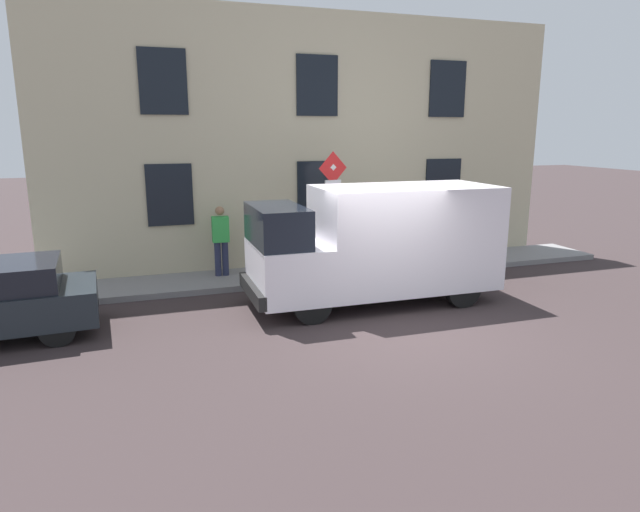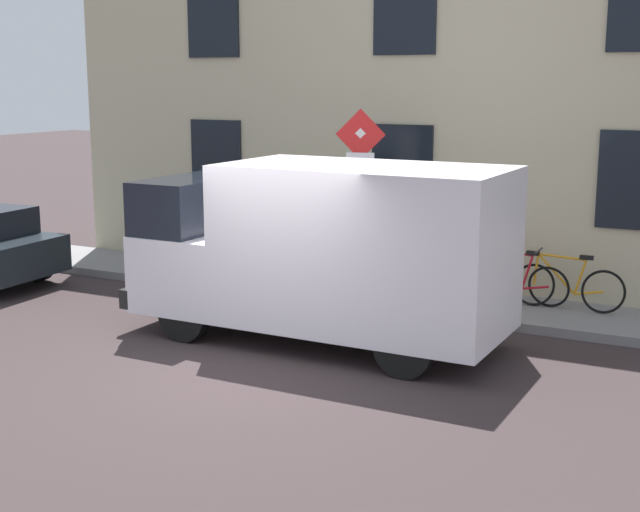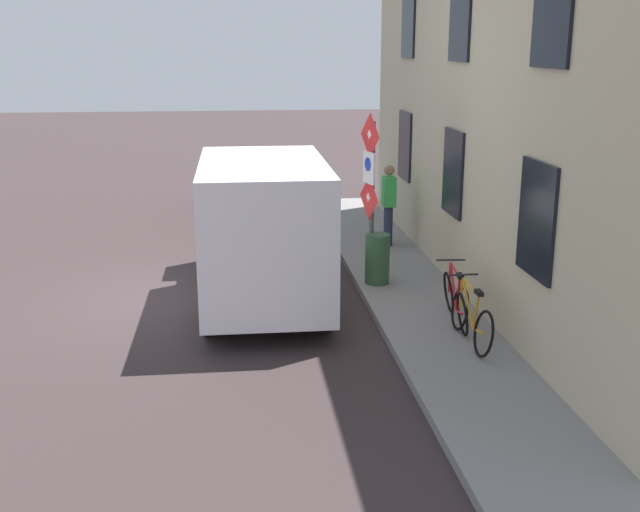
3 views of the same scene
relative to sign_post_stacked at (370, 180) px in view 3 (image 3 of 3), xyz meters
The scene contains 10 objects.
ground_plane 3.98m from the sign_post_stacked, behind, with size 80.00×80.00×0.00m, color #352B2B.
sidewalk_slab 2.03m from the sign_post_stacked, ahead, with size 1.70×15.77×0.14m, color gray.
building_facade 2.26m from the sign_post_stacked, ahead, with size 0.75×13.77×6.61m.
sign_post_stacked is the anchor object (origin of this frame).
delivery_van 2.05m from the sign_post_stacked, 169.43° to the right, with size 2.05×5.35×2.50m.
parked_hatchback 7.54m from the sign_post_stacked, 103.61° to the left, with size 1.98×4.09×1.38m.
bicycle_orange 3.55m from the sign_post_stacked, 73.00° to the right, with size 0.46×1.71×0.89m.
bicycle_red 2.88m from the sign_post_stacked, 67.50° to the right, with size 0.46×1.71×0.89m.
pedestrian 2.88m from the sign_post_stacked, 70.83° to the left, with size 0.28×0.41×1.72m.
litter_bin 1.41m from the sign_post_stacked, 36.25° to the right, with size 0.44×0.44×0.90m, color #2D5133.
Camera 3 is at (1.01, -13.01, 4.28)m, focal length 43.11 mm.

